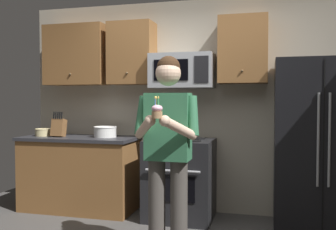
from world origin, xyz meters
The scene contains 11 objects.
wall_back centered at (0.00, 1.75, 1.30)m, with size 4.40×0.10×2.60m, color #B7AD99.
oven_range centered at (-0.15, 1.36, 0.46)m, with size 0.76×0.70×0.93m.
microwave centered at (-0.15, 1.48, 1.72)m, with size 0.74×0.41×0.40m.
refrigerator centered at (1.35, 1.32, 0.90)m, with size 0.90×0.75×1.80m.
cabinet_row_upper centered at (-0.72, 1.53, 1.95)m, with size 2.78×0.36×0.76m.
counter_left centered at (-1.45, 1.38, 0.46)m, with size 1.44×0.66×0.92m.
knife_block centered at (-1.70, 1.33, 1.04)m, with size 0.16×0.15×0.32m.
bowl_large_white centered at (-1.11, 1.42, 0.99)m, with size 0.29×0.29×0.13m.
bowl_small_colored centered at (-1.94, 1.36, 0.97)m, with size 0.20×0.20×0.09m.
person centered at (0.00, 0.24, 1.00)m, with size 0.60×0.48×1.76m.
cupcake centered at (0.00, -0.09, 1.29)m, with size 0.09×0.09×0.17m.
Camera 1 is at (0.85, -2.96, 1.38)m, focal length 41.10 mm.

